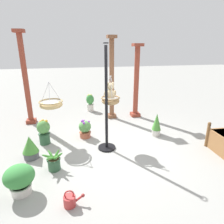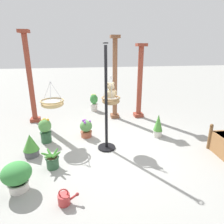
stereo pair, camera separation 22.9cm
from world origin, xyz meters
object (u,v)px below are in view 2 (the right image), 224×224
object	(u,v)px
potted_plant_conical_shrub	(158,126)
potted_plant_bushy_green	(31,145)
potted_plant_trailing_ivy	(86,128)
potted_plant_small_succulent	(17,175)
hanging_basket_left_high	(52,103)
potted_plant_fern_front	(45,130)
greenhouse_pillar_far_back	(30,80)
teddy_bear	(111,92)
hanging_basket_with_teddy	(111,100)
watering_can	(65,199)
potted_plant_flowering_red	(52,161)
greenhouse_pillar_left	(115,80)
display_pole_central	(106,119)
greenhouse_pillar_right	(140,83)
potted_plant_tall_leafy	(94,102)

from	to	relation	value
potted_plant_conical_shrub	potted_plant_bushy_green	bearing A→B (deg)	-170.98
potted_plant_trailing_ivy	potted_plant_small_succulent	bearing A→B (deg)	-122.55
hanging_basket_left_high	potted_plant_fern_front	bearing A→B (deg)	177.04
greenhouse_pillar_far_back	potted_plant_fern_front	xyz separation A→B (m)	(0.62, -1.67, -1.07)
potted_plant_fern_front	potted_plant_small_succulent	world-z (taller)	potted_plant_fern_front
teddy_bear	hanging_basket_left_high	xyz separation A→B (m)	(-1.47, 0.31, -0.30)
hanging_basket_with_teddy	watering_can	distance (m)	2.51
potted_plant_flowering_red	potted_plant_small_succulent	world-z (taller)	potted_plant_small_succulent
potted_plant_trailing_ivy	potted_plant_conical_shrub	bearing A→B (deg)	-8.74
potted_plant_small_succulent	potted_plant_conical_shrub	size ratio (longest dim) A/B	0.81
teddy_bear	potted_plant_flowering_red	bearing A→B (deg)	-146.28
potted_plant_small_succulent	greenhouse_pillar_far_back	bearing A→B (deg)	96.67
potted_plant_conical_shrub	watering_can	distance (m)	3.31
potted_plant_fern_front	potted_plant_conical_shrub	distance (m)	3.11
potted_plant_trailing_ivy	greenhouse_pillar_left	bearing A→B (deg)	53.26
display_pole_central	potted_plant_flowering_red	world-z (taller)	display_pole_central
potted_plant_small_succulent	hanging_basket_left_high	bearing A→B (deg)	76.01
watering_can	potted_plant_fern_front	bearing A→B (deg)	105.26
hanging_basket_with_teddy	greenhouse_pillar_far_back	world-z (taller)	greenhouse_pillar_far_back
greenhouse_pillar_left	potted_plant_flowering_red	world-z (taller)	greenhouse_pillar_left
display_pole_central	potted_plant_fern_front	xyz separation A→B (m)	(-1.57, 0.59, -0.45)
teddy_bear	watering_can	distance (m)	2.62
teddy_bear	hanging_basket_left_high	size ratio (longest dim) A/B	0.67
greenhouse_pillar_right	potted_plant_fern_front	distance (m)	3.55
potted_plant_conical_shrub	watering_can	size ratio (longest dim) A/B	1.92
hanging_basket_left_high	watering_can	xyz separation A→B (m)	(0.38, -2.32, -0.98)
greenhouse_pillar_left	watering_can	bearing A→B (deg)	-111.18
hanging_basket_left_high	potted_plant_bushy_green	bearing A→B (deg)	-126.04
hanging_basket_with_teddy	greenhouse_pillar_right	xyz separation A→B (m)	(1.33, 1.92, 0.04)
potted_plant_flowering_red	potted_plant_bushy_green	world-z (taller)	potted_plant_bushy_green
potted_plant_small_succulent	potted_plant_trailing_ivy	size ratio (longest dim) A/B	1.02
hanging_basket_with_teddy	potted_plant_tall_leafy	distance (m)	3.00
greenhouse_pillar_left	potted_plant_tall_leafy	size ratio (longest dim) A/B	4.12
display_pole_central	potted_plant_bushy_green	xyz separation A→B (m)	(-1.80, -0.09, -0.53)
potted_plant_fern_front	greenhouse_pillar_right	bearing A→B (deg)	27.40
greenhouse_pillar_right	teddy_bear	bearing A→B (deg)	-124.98
potted_plant_tall_leafy	hanging_basket_with_teddy	bearing A→B (deg)	-85.33
potted_plant_trailing_ivy	display_pole_central	bearing A→B (deg)	-57.24
greenhouse_pillar_left	potted_plant_small_succulent	world-z (taller)	greenhouse_pillar_left
potted_plant_fern_front	greenhouse_pillar_far_back	bearing A→B (deg)	110.36
potted_plant_flowering_red	watering_can	world-z (taller)	potted_plant_flowering_red
potted_plant_small_succulent	potted_plant_conical_shrub	xyz separation A→B (m)	(3.31, 1.71, 0.03)
display_pole_central	potted_plant_bushy_green	size ratio (longest dim) A/B	4.61
hanging_basket_left_high	greenhouse_pillar_far_back	xyz separation A→B (m)	(-0.87, 1.68, 0.34)
hanging_basket_with_teddy	potted_plant_trailing_ivy	bearing A→B (deg)	141.53
greenhouse_pillar_left	potted_plant_fern_front	size ratio (longest dim) A/B	4.17
potted_plant_fern_front	hanging_basket_left_high	bearing A→B (deg)	-2.96
teddy_bear	potted_plant_flowering_red	world-z (taller)	teddy_bear
teddy_bear	potted_plant_fern_front	xyz separation A→B (m)	(-1.72, 0.32, -1.03)
potted_plant_flowering_red	potted_plant_conical_shrub	distance (m)	3.00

